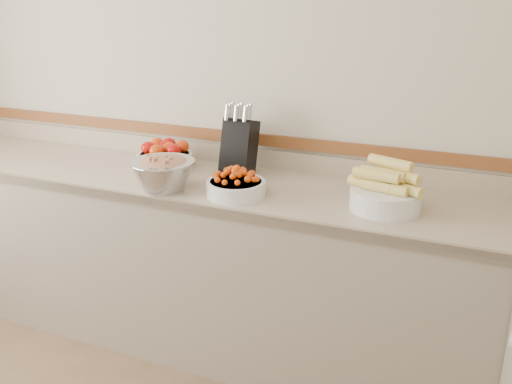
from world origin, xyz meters
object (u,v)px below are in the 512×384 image
at_px(cherry_tomato_bowl, 236,185).
at_px(tomato_bowl, 165,156).
at_px(knife_block, 239,146).
at_px(rhubarb_bowl, 163,172).
at_px(corn_bowl, 386,193).

bearing_deg(cherry_tomato_bowl, tomato_bowl, 155.13).
xyz_separation_m(knife_block, cherry_tomato_bowl, (0.12, -0.29, -0.10)).
bearing_deg(tomato_bowl, rhubarb_bowl, -59.28).
bearing_deg(rhubarb_bowl, tomato_bowl, 120.72).
height_order(knife_block, rhubarb_bowl, knife_block).
height_order(knife_block, tomato_bowl, knife_block).
xyz_separation_m(tomato_bowl, rhubarb_bowl, (0.18, -0.31, 0.03)).
distance_m(corn_bowl, rhubarb_bowl, 1.01).
bearing_deg(corn_bowl, rhubarb_bowl, -171.09).
distance_m(tomato_bowl, corn_bowl, 1.19).
height_order(corn_bowl, rhubarb_bowl, corn_bowl).
xyz_separation_m(tomato_bowl, cherry_tomato_bowl, (0.53, -0.24, -0.01)).
bearing_deg(cherry_tomato_bowl, knife_block, 112.31).
bearing_deg(cherry_tomato_bowl, rhubarb_bowl, -169.73).
bearing_deg(knife_block, tomato_bowl, -173.01).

